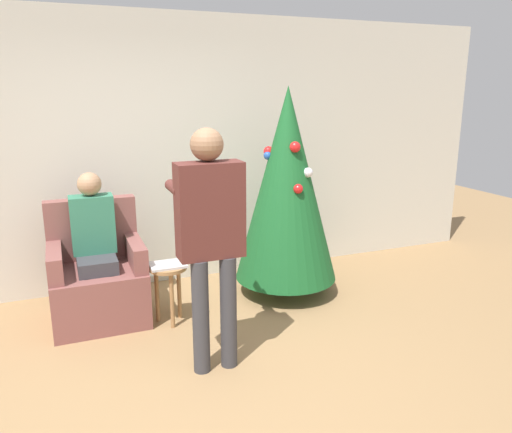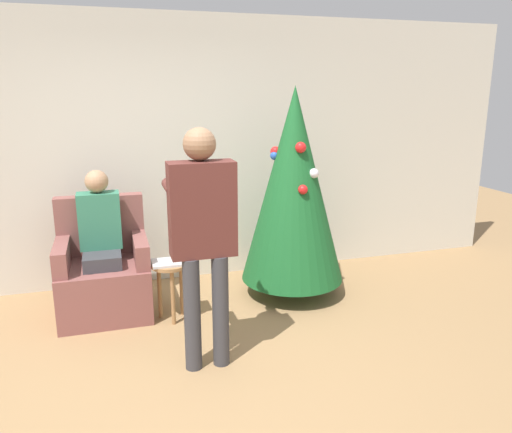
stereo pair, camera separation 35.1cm
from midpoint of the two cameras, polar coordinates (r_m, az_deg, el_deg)
name	(u,v)px [view 1 (the left image)]	position (r m, az deg, el deg)	size (l,w,h in m)	color
ground_plane	(211,400)	(3.50, -8.25, -20.09)	(14.00, 14.00, 0.00)	#99754C
wall_back	(142,154)	(5.13, -14.81, 6.94)	(8.00, 0.06, 2.70)	beige
christmas_tree	(287,185)	(4.73, 1.43, 3.58)	(0.99, 0.99, 2.01)	brown
armchair	(98,279)	(4.67, -19.74, -6.82)	(0.78, 0.75, 1.03)	brown
person_seated	(95,241)	(4.52, -20.11, -2.63)	(0.36, 0.46, 1.29)	#38383D
person_standing	(210,228)	(3.46, -8.14, -1.31)	(0.47, 0.57, 1.73)	#38383D
side_stool	(169,278)	(4.38, -12.23, -6.97)	(0.32, 0.32, 0.52)	#A37547
laptop	(168,265)	(4.34, -12.32, -5.45)	(0.30, 0.23, 0.02)	silver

